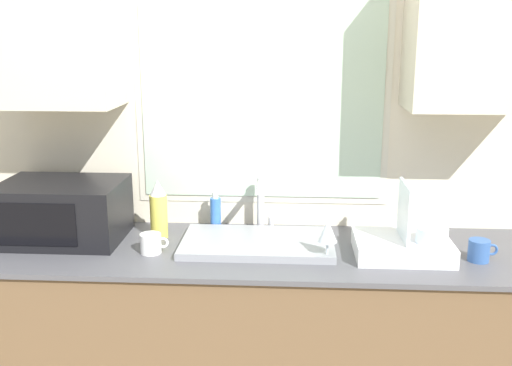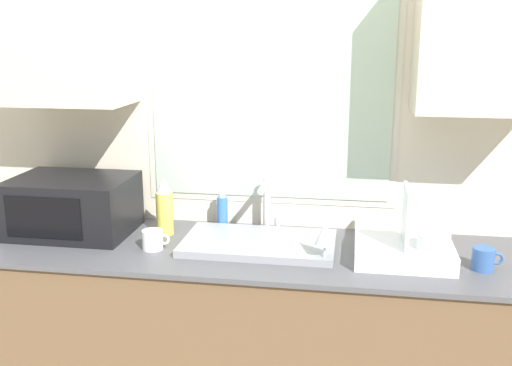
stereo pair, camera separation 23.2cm
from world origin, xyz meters
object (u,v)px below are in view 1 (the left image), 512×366
(spray_bottle, at_px, (159,210))
(soap_bottle, at_px, (216,213))
(faucet, at_px, (260,200))
(wine_glass, at_px, (328,232))
(microwave, at_px, (62,211))
(mug_near_sink, at_px, (151,243))
(dish_rack, at_px, (405,244))

(spray_bottle, relative_size, soap_bottle, 1.47)
(faucet, bearing_deg, soap_bottle, 173.37)
(spray_bottle, xyz_separation_m, wine_glass, (0.70, -0.24, -0.00))
(faucet, height_order, spray_bottle, spray_bottle)
(microwave, height_order, mug_near_sink, microwave)
(soap_bottle, height_order, wine_glass, soap_bottle)
(soap_bottle, distance_m, mug_near_sink, 0.38)
(microwave, distance_m, spray_bottle, 0.40)
(dish_rack, xyz_separation_m, wine_glass, (-0.31, -0.08, 0.07))
(dish_rack, bearing_deg, spray_bottle, 171.13)
(spray_bottle, distance_m, mug_near_sink, 0.20)
(faucet, distance_m, microwave, 0.83)
(faucet, relative_size, wine_glass, 1.41)
(dish_rack, relative_size, spray_bottle, 1.46)
(mug_near_sink, bearing_deg, wine_glass, -4.28)
(dish_rack, bearing_deg, mug_near_sink, -178.33)
(spray_bottle, bearing_deg, faucet, 13.30)
(spray_bottle, bearing_deg, mug_near_sink, -87.47)
(spray_bottle, height_order, soap_bottle, spray_bottle)
(spray_bottle, height_order, mug_near_sink, spray_bottle)
(microwave, bearing_deg, spray_bottle, 6.12)
(faucet, relative_size, dish_rack, 0.64)
(dish_rack, bearing_deg, faucet, 156.05)
(microwave, xyz_separation_m, wine_glass, (1.09, -0.19, -0.00))
(spray_bottle, height_order, wine_glass, spray_bottle)
(faucet, distance_m, dish_rack, 0.64)
(faucet, distance_m, soap_bottle, 0.21)
(dish_rack, relative_size, soap_bottle, 2.16)
(faucet, xyz_separation_m, dish_rack, (0.58, -0.26, -0.09))
(dish_rack, xyz_separation_m, mug_near_sink, (-0.99, -0.03, -0.01))
(dish_rack, height_order, wine_glass, dish_rack)
(microwave, xyz_separation_m, spray_bottle, (0.40, 0.04, -0.00))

